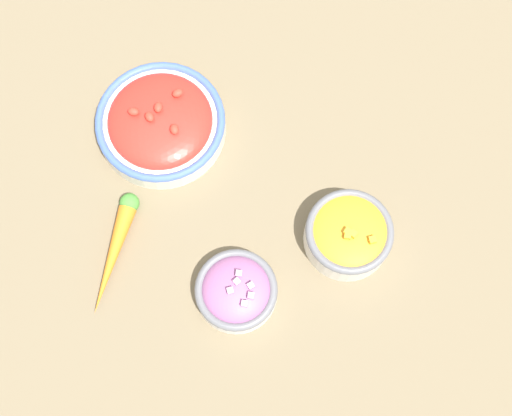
{
  "coord_description": "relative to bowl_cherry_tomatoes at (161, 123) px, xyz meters",
  "views": [
    {
      "loc": [
        0.07,
        -0.29,
        1.01
      ],
      "look_at": [
        0.0,
        0.0,
        0.03
      ],
      "focal_mm": 50.0,
      "sensor_mm": 36.0,
      "label": 1
    }
  ],
  "objects": [
    {
      "name": "bowl_squash",
      "position": [
        0.31,
        -0.11,
        0.01
      ],
      "size": [
        0.12,
        0.12,
        0.07
      ],
      "color": "silver",
      "rests_on": "ground_plane"
    },
    {
      "name": "ground_plane",
      "position": [
        0.17,
        -0.1,
        -0.03
      ],
      "size": [
        3.0,
        3.0,
        0.0
      ],
      "primitive_type": "plane",
      "color": "#75664C"
    },
    {
      "name": "loose_carrot",
      "position": [
        -0.01,
        -0.2,
        -0.01
      ],
      "size": [
        0.03,
        0.18,
        0.03
      ],
      "rotation": [
        0.0,
        0.0,
        4.7
      ],
      "color": "orange",
      "rests_on": "ground_plane"
    },
    {
      "name": "bowl_red_onion",
      "position": [
        0.17,
        -0.22,
        -0.0
      ],
      "size": [
        0.12,
        0.12,
        0.06
      ],
      "color": "white",
      "rests_on": "ground_plane"
    },
    {
      "name": "bowl_cherry_tomatoes",
      "position": [
        0.0,
        0.0,
        0.0
      ],
      "size": [
        0.19,
        0.19,
        0.07
      ],
      "color": "silver",
      "rests_on": "ground_plane"
    }
  ]
}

